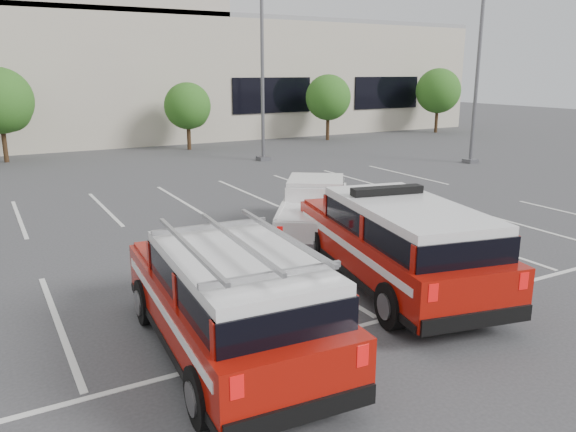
% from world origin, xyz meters
% --- Properties ---
extents(ground, '(120.00, 120.00, 0.00)m').
position_xyz_m(ground, '(0.00, 0.00, 0.00)').
color(ground, '#39393B').
rests_on(ground, ground).
extents(stall_markings, '(23.00, 15.00, 0.01)m').
position_xyz_m(stall_markings, '(0.00, 4.50, 0.01)').
color(stall_markings, silver).
rests_on(stall_markings, ground).
extents(convention_building, '(60.00, 16.99, 13.20)m').
position_xyz_m(convention_building, '(0.18, 31.86, 4.72)').
color(convention_building, '#BFB2A1').
rests_on(convention_building, ground).
extents(tree_mid_left, '(3.37, 3.37, 4.85)m').
position_xyz_m(tree_mid_left, '(-4.91, 22.05, 3.04)').
color(tree_mid_left, '#3F2B19').
rests_on(tree_mid_left, ground).
extents(tree_mid_right, '(2.77, 2.77, 3.99)m').
position_xyz_m(tree_mid_right, '(5.09, 22.05, 2.50)').
color(tree_mid_right, '#3F2B19').
rests_on(tree_mid_right, ground).
extents(tree_right, '(3.07, 3.07, 4.42)m').
position_xyz_m(tree_right, '(15.09, 22.05, 2.77)').
color(tree_right, '#3F2B19').
rests_on(tree_right, ground).
extents(tree_far_right, '(3.37, 3.37, 4.85)m').
position_xyz_m(tree_far_right, '(25.09, 22.05, 3.04)').
color(tree_far_right, '#3F2B19').
rests_on(tree_far_right, ground).
extents(light_pole_mid, '(0.90, 0.60, 10.24)m').
position_xyz_m(light_pole_mid, '(7.00, 16.00, 5.19)').
color(light_pole_mid, '#59595E').
rests_on(light_pole_mid, ground).
extents(light_pole_right, '(0.90, 0.60, 10.24)m').
position_xyz_m(light_pole_right, '(16.00, 10.00, 5.19)').
color(light_pole_right, '#59595E').
rests_on(light_pole_right, ground).
extents(fire_chief_suv, '(3.43, 6.44, 2.15)m').
position_xyz_m(fire_chief_suv, '(1.35, -1.59, 0.88)').
color(fire_chief_suv, '#900E06').
rests_on(fire_chief_suv, ground).
extents(white_pickup, '(4.44, 5.27, 1.59)m').
position_xyz_m(white_pickup, '(1.98, 2.74, 0.63)').
color(white_pickup, silver).
rests_on(white_pickup, ground).
extents(ladder_suv, '(2.49, 5.61, 2.16)m').
position_xyz_m(ladder_suv, '(-3.04, -2.69, 0.86)').
color(ladder_suv, '#900E06').
rests_on(ladder_suv, ground).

